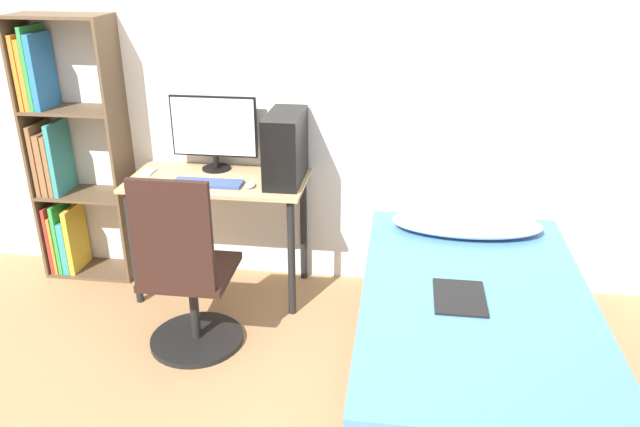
% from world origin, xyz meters
% --- Properties ---
extents(wall_back, '(8.00, 0.05, 2.50)m').
position_xyz_m(wall_back, '(0.00, 1.55, 1.25)').
color(wall_back, silver).
rests_on(wall_back, ground_plane).
extents(desk, '(1.05, 0.53, 0.75)m').
position_xyz_m(desk, '(-0.33, 1.26, 0.62)').
color(desk, tan).
rests_on(desk, ground_plane).
extents(bookshelf, '(0.58, 0.29, 1.66)m').
position_xyz_m(bookshelf, '(-1.36, 1.39, 0.78)').
color(bookshelf, brown).
rests_on(bookshelf, ground_plane).
extents(office_chair, '(0.51, 0.51, 1.03)m').
position_xyz_m(office_chair, '(-0.33, 0.62, 0.39)').
color(office_chair, black).
rests_on(office_chair, ground_plane).
extents(bed, '(1.12, 1.92, 0.49)m').
position_xyz_m(bed, '(1.13, 0.57, 0.24)').
color(bed, '#4C3D2D').
rests_on(bed, ground_plane).
extents(pillow, '(0.85, 0.36, 0.11)m').
position_xyz_m(pillow, '(1.13, 1.27, 0.55)').
color(pillow, '#B2B7C6').
rests_on(pillow, bed).
extents(magazine, '(0.24, 0.32, 0.01)m').
position_xyz_m(magazine, '(1.05, 0.52, 0.50)').
color(magazine, black).
rests_on(magazine, bed).
extents(monitor, '(0.53, 0.18, 0.45)m').
position_xyz_m(monitor, '(-0.38, 1.43, 1.00)').
color(monitor, black).
rests_on(monitor, desk).
extents(keyboard, '(0.40, 0.12, 0.02)m').
position_xyz_m(keyboard, '(-0.36, 1.16, 0.76)').
color(keyboard, '#33477A').
rests_on(keyboard, desk).
extents(pc_tower, '(0.20, 0.43, 0.40)m').
position_xyz_m(pc_tower, '(0.08, 1.29, 0.95)').
color(pc_tower, black).
rests_on(pc_tower, desk).
extents(mouse, '(0.06, 0.09, 0.02)m').
position_xyz_m(mouse, '(-0.10, 1.16, 0.76)').
color(mouse, silver).
rests_on(mouse, desk).
extents(phone, '(0.07, 0.14, 0.01)m').
position_xyz_m(phone, '(-0.78, 1.30, 0.75)').
color(phone, '#B7B7BC').
rests_on(phone, desk).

